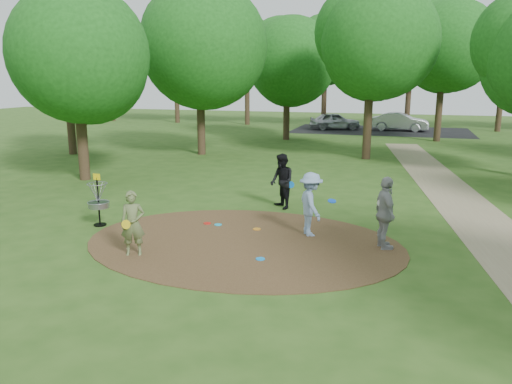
# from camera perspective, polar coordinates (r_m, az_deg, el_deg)

# --- Properties ---
(ground) EXTENTS (100.00, 100.00, 0.00)m
(ground) POSITION_cam_1_polar(r_m,az_deg,el_deg) (13.14, -1.50, -5.81)
(ground) COLOR #2D5119
(ground) RESTS_ON ground
(dirt_clearing) EXTENTS (8.40, 8.40, 0.02)m
(dirt_clearing) POSITION_cam_1_polar(r_m,az_deg,el_deg) (13.14, -1.50, -5.77)
(dirt_clearing) COLOR #47301C
(dirt_clearing) RESTS_ON ground
(footpath) EXTENTS (7.55, 39.89, 0.01)m
(footpath) POSITION_cam_1_polar(r_m,az_deg,el_deg) (14.69, 26.20, -5.12)
(footpath) COLOR #8C7A5B
(footpath) RESTS_ON ground
(parking_lot) EXTENTS (14.00, 8.00, 0.01)m
(parking_lot) POSITION_cam_1_polar(r_m,az_deg,el_deg) (42.08, 14.04, 6.83)
(parking_lot) COLOR black
(parking_lot) RESTS_ON ground
(player_observer_with_disc) EXTENTS (0.68, 0.57, 1.60)m
(player_observer_with_disc) POSITION_cam_1_polar(r_m,az_deg,el_deg) (12.37, -13.90, -3.52)
(player_observer_with_disc) COLOR #5E6C3E
(player_observer_with_disc) RESTS_ON ground
(player_throwing_with_disc) EXTENTS (1.29, 1.31, 1.75)m
(player_throwing_with_disc) POSITION_cam_1_polar(r_m,az_deg,el_deg) (13.57, 6.28, -1.41)
(player_throwing_with_disc) COLOR #87A3CA
(player_throwing_with_disc) RESTS_ON ground
(player_walking_with_disc) EXTENTS (1.09, 1.12, 1.81)m
(player_walking_with_disc) POSITION_cam_1_polar(r_m,az_deg,el_deg) (16.34, 2.97, 1.22)
(player_walking_with_disc) COLOR black
(player_walking_with_disc) RESTS_ON ground
(player_waiting_with_disc) EXTENTS (0.82, 1.18, 1.85)m
(player_waiting_with_disc) POSITION_cam_1_polar(r_m,az_deg,el_deg) (12.84, 14.56, -2.36)
(player_waiting_with_disc) COLOR #9A9A9C
(player_waiting_with_disc) RESTS_ON ground
(disc_ground_cyan) EXTENTS (0.22, 0.22, 0.02)m
(disc_ground_cyan) POSITION_cam_1_polar(r_m,az_deg,el_deg) (14.64, -4.36, -3.74)
(disc_ground_cyan) COLOR #1BAEDA
(disc_ground_cyan) RESTS_ON dirt_clearing
(disc_ground_blue) EXTENTS (0.22, 0.22, 0.02)m
(disc_ground_blue) POSITION_cam_1_polar(r_m,az_deg,el_deg) (11.93, 0.50, -7.65)
(disc_ground_blue) COLOR #0E8CEE
(disc_ground_blue) RESTS_ON dirt_clearing
(disc_ground_red) EXTENTS (0.22, 0.22, 0.02)m
(disc_ground_red) POSITION_cam_1_polar(r_m,az_deg,el_deg) (14.81, -5.59, -3.57)
(disc_ground_red) COLOR red
(disc_ground_red) RESTS_ON dirt_clearing
(car_left) EXTENTS (4.44, 2.87, 1.41)m
(car_left) POSITION_cam_1_polar(r_m,az_deg,el_deg) (42.12, 9.01, 8.02)
(car_left) COLOR #9C9FA3
(car_left) RESTS_ON ground
(car_right) EXTENTS (4.57, 1.92, 1.47)m
(car_right) POSITION_cam_1_polar(r_m,az_deg,el_deg) (42.19, 16.13, 7.72)
(car_right) COLOR #A2A5A9
(car_right) RESTS_ON ground
(disc_ground_orange) EXTENTS (0.22, 0.22, 0.02)m
(disc_ground_orange) POSITION_cam_1_polar(r_m,az_deg,el_deg) (14.19, 0.09, -4.25)
(disc_ground_orange) COLOR orange
(disc_ground_orange) RESTS_ON dirt_clearing
(disc_golf_basket) EXTENTS (0.63, 0.63, 1.54)m
(disc_golf_basket) POSITION_cam_1_polar(r_m,az_deg,el_deg) (15.11, -17.60, -0.47)
(disc_golf_basket) COLOR black
(disc_golf_basket) RESTS_ON ground
(tree_ring) EXTENTS (37.62, 45.28, 9.02)m
(tree_ring) POSITION_cam_1_polar(r_m,az_deg,el_deg) (21.73, 11.33, 15.51)
(tree_ring) COLOR #332316
(tree_ring) RESTS_ON ground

